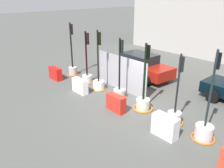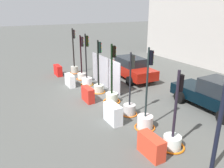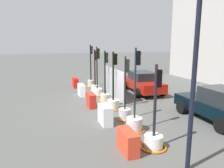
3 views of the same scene
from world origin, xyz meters
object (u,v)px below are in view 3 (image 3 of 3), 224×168
traffic_light_1 (95,84)px  traffic_light_7 (154,137)px  traffic_light_5 (125,110)px  traffic_light_6 (134,120)px  construction_barrier_1 (81,90)px  traffic_light_3 (105,94)px  traffic_light_4 (113,101)px  street_lamp_post (196,48)px  construction_barrier_4 (128,142)px  car_red_compact (143,82)px  traffic_light_2 (97,89)px  car_black_sedan (219,105)px  construction_barrier_3 (105,115)px  traffic_light_0 (91,79)px  construction_barrier_2 (91,100)px  construction_barrier_0 (75,83)px

traffic_light_1 → traffic_light_7: traffic_light_1 is taller
traffic_light_5 → traffic_light_6: (1.44, -0.12, 0.01)m
construction_barrier_1 → traffic_light_5: bearing=12.2°
traffic_light_1 → traffic_light_3: (3.08, -0.09, -0.05)m
traffic_light_4 → traffic_light_5: traffic_light_4 is taller
traffic_light_7 → street_lamp_post: 3.60m
construction_barrier_4 → car_red_compact: 9.36m
construction_barrier_1 → car_red_compact: car_red_compact is taller
traffic_light_7 → construction_barrier_4: bearing=-89.7°
traffic_light_5 → traffic_light_3: bearing=179.9°
traffic_light_2 → car_black_sedan: (6.90, 4.27, 0.36)m
traffic_light_1 → traffic_light_4: (4.81, -0.11, -0.07)m
traffic_light_6 → traffic_light_7: bearing=0.9°
traffic_light_2 → construction_barrier_1: size_ratio=3.21×
traffic_light_3 → construction_barrier_3: 4.00m
traffic_light_6 → car_red_compact: traffic_light_6 is taller
traffic_light_1 → traffic_light_5: bearing=-0.8°
car_black_sedan → traffic_light_1: bearing=-153.8°
car_red_compact → car_black_sedan: size_ratio=1.04×
traffic_light_1 → traffic_light_2: traffic_light_2 is taller
traffic_light_0 → construction_barrier_2: (5.87, -1.32, -0.23)m
traffic_light_1 → traffic_light_6: 8.05m
traffic_light_3 → traffic_light_5: (3.52, -0.01, -0.03)m
traffic_light_4 → construction_barrier_1: size_ratio=3.02×
traffic_light_2 → traffic_light_5: size_ratio=1.11×
construction_barrier_1 → car_red_compact: size_ratio=0.24×
car_black_sedan → street_lamp_post: 5.70m
traffic_light_4 → traffic_light_1: bearing=178.7°
car_black_sedan → traffic_light_5: bearing=-112.1°
traffic_light_6 → traffic_light_7: traffic_light_6 is taller
traffic_light_0 → traffic_light_7: bearing=-1.3°
car_black_sedan → construction_barrier_1: bearing=-143.3°
traffic_light_0 → traffic_light_7: size_ratio=1.16×
construction_barrier_2 → car_black_sedan: car_black_sedan is taller
construction_barrier_4 → construction_barrier_2: bearing=-179.7°
car_red_compact → construction_barrier_1: bearing=-95.8°
traffic_light_1 → traffic_light_4: bearing=-1.3°
traffic_light_0 → traffic_light_6: traffic_light_6 is taller
construction_barrier_4 → car_black_sedan: 5.51m
traffic_light_2 → traffic_light_5: bearing=1.0°
traffic_light_2 → construction_barrier_3: size_ratio=3.33×
traffic_light_2 → street_lamp_post: street_lamp_post is taller
traffic_light_0 → construction_barrier_1: bearing=-25.3°
traffic_light_6 → street_lamp_post: bearing=6.1°
construction_barrier_2 → construction_barrier_3: size_ratio=0.99×
traffic_light_7 → construction_barrier_0: traffic_light_7 is taller
traffic_light_2 → traffic_light_7: size_ratio=1.13×
traffic_light_4 → construction_barrier_4: (4.92, -1.11, -0.09)m
traffic_light_6 → street_lamp_post: (3.22, 0.34, 3.19)m
construction_barrier_3 → car_red_compact: size_ratio=0.23×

